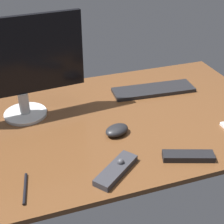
# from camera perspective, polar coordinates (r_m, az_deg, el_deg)

# --- Properties ---
(desk) EXTENTS (1.40, 0.84, 0.02)m
(desk) POSITION_cam_1_polar(r_m,az_deg,el_deg) (1.42, -0.62, -1.72)
(desk) COLOR brown
(desk) RESTS_ON ground
(monitor) EXTENTS (0.53, 0.18, 0.42)m
(monitor) POSITION_cam_1_polar(r_m,az_deg,el_deg) (1.39, -15.34, 7.56)
(monitor) COLOR #BDBDBD
(monitor) RESTS_ON desk
(keyboard) EXTENTS (0.39, 0.14, 0.02)m
(keyboard) POSITION_cam_1_polar(r_m,az_deg,el_deg) (1.64, 6.91, 3.67)
(keyboard) COLOR black
(keyboard) RESTS_ON desk
(computer_mouse) EXTENTS (0.12, 0.10, 0.04)m
(computer_mouse) POSITION_cam_1_polar(r_m,az_deg,el_deg) (1.32, 0.83, -3.01)
(computer_mouse) COLOR black
(computer_mouse) RESTS_ON desk
(media_remote) EXTENTS (0.18, 0.16, 0.04)m
(media_remote) POSITION_cam_1_polar(r_m,az_deg,el_deg) (1.15, 0.71, -9.56)
(media_remote) COLOR #2D2D33
(media_remote) RESTS_ON desk
(tv_remote) EXTENTS (0.18, 0.11, 0.02)m
(tv_remote) POSITION_cam_1_polar(r_m,az_deg,el_deg) (1.23, 12.56, -7.18)
(tv_remote) COLOR black
(tv_remote) RESTS_ON desk
(pen) EXTENTS (0.03, 0.13, 0.01)m
(pen) POSITION_cam_1_polar(r_m,az_deg,el_deg) (1.12, -14.26, -12.23)
(pen) COLOR black
(pen) RESTS_ON desk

